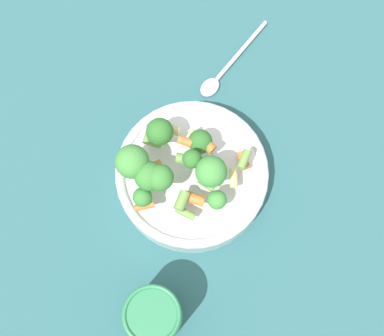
{
  "coord_description": "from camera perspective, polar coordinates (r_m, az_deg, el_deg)",
  "views": [
    {
      "loc": [
        0.13,
        -0.17,
        0.78
      ],
      "look_at": [
        0.0,
        0.0,
        0.06
      ],
      "focal_mm": 50.0,
      "sensor_mm": 36.0,
      "label": 1
    }
  ],
  "objects": [
    {
      "name": "pasta_salad",
      "position": [
        0.71,
        -2.06,
        0.27
      ],
      "size": [
        0.16,
        0.16,
        0.08
      ],
      "color": "#8CB766",
      "rests_on": "bowl"
    },
    {
      "name": "bowl",
      "position": [
        0.78,
        0.0,
        -0.76
      ],
      "size": [
        0.22,
        0.22,
        0.05
      ],
      "color": "silver",
      "rests_on": "ground_plane"
    },
    {
      "name": "ground_plane",
      "position": [
        0.81,
        0.0,
        -1.26
      ],
      "size": [
        3.0,
        3.0,
        0.0
      ],
      "primitive_type": "plane",
      "color": "#2D6066"
    },
    {
      "name": "cup",
      "position": [
        0.73,
        -4.07,
        -15.42
      ],
      "size": [
        0.07,
        0.07,
        0.1
      ],
      "color": "#2D7F51",
      "rests_on": "ground_plane"
    },
    {
      "name": "spoon",
      "position": [
        0.87,
        3.33,
        10.2
      ],
      "size": [
        0.03,
        0.17,
        0.01
      ],
      "rotation": [
        0.0,
        0.0,
        10.96
      ],
      "color": "silver",
      "rests_on": "ground_plane"
    }
  ]
}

